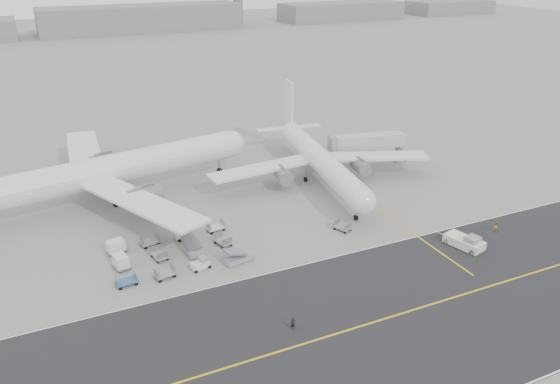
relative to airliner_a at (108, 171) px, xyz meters
name	(u,v)px	position (x,y,z in m)	size (l,w,h in m)	color
ground	(239,272)	(12.77, -33.11, -5.74)	(700.00, 700.00, 0.00)	gray
taxiway	(331,335)	(17.79, -51.09, -5.73)	(220.00, 59.00, 0.03)	#28282B
horizon_buildings	(125,32)	(42.77, 226.89, -5.74)	(520.00, 28.00, 28.00)	gray
airliner_a	(108,171)	(0.00, 0.00, 0.00)	(57.28, 56.15, 19.94)	silver
airliner_b	(319,159)	(39.38, -7.88, -1.15)	(45.18, 45.96, 15.91)	silver
pushback_tug	(465,242)	(47.29, -41.13, -4.82)	(4.30, 7.98, 2.25)	silver
jet_bridge	(368,143)	(53.66, -3.43, -1.17)	(17.57, 6.56, 6.55)	gray
gse_cluster	(175,256)	(5.51, -24.96, -5.74)	(24.09, 18.16, 2.20)	gray
stray_dolly	(342,230)	(32.77, -28.35, -5.74)	(1.65, 2.68, 1.65)	silver
ground_crew_a	(293,323)	(14.13, -48.09, -4.89)	(0.62, 0.41, 1.70)	black
ground_crew_b	(495,227)	(55.38, -39.20, -4.87)	(0.85, 0.66, 1.74)	#BA9515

